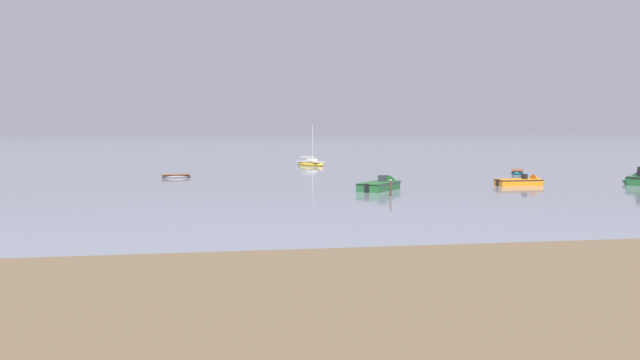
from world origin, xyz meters
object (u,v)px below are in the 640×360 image
rowboat_moored_2 (176,176)px  mooring_post_near (391,188)px  motorboat_moored_0 (383,186)px  sailboat_moored_0 (310,164)px  motorboat_moored_2 (525,183)px  rowboat_moored_1 (517,172)px

rowboat_moored_2 → mooring_post_near: 28.45m
motorboat_moored_0 → sailboat_moored_0: sailboat_moored_0 is taller
rowboat_moored_2 → motorboat_moored_2: (31.23, -15.61, 0.08)m
motorboat_moored_0 → rowboat_moored_2: size_ratio=1.66×
motorboat_moored_0 → rowboat_moored_1: bearing=-11.3°
motorboat_moored_0 → motorboat_moored_2: motorboat_moored_0 is taller
motorboat_moored_0 → rowboat_moored_2: motorboat_moored_0 is taller
rowboat_moored_2 → mooring_post_near: size_ratio=2.30×
motorboat_moored_2 → mooring_post_near: bearing=-155.0°
sailboat_moored_0 → rowboat_moored_1: size_ratio=1.48×
sailboat_moored_0 → mooring_post_near: bearing=-30.9°
rowboat_moored_1 → mooring_post_near: mooring_post_near is taller
motorboat_moored_2 → rowboat_moored_1: bearing=64.3°
sailboat_moored_0 → rowboat_moored_1: bearing=15.2°
sailboat_moored_0 → rowboat_moored_2: (-17.68, -20.46, -0.11)m
motorboat_moored_0 → sailboat_moored_0: 37.85m
rowboat_moored_1 → rowboat_moored_2: 37.91m
mooring_post_near → rowboat_moored_1: bearing=47.0°
mooring_post_near → motorboat_moored_2: bearing=27.2°
rowboat_moored_2 → mooring_post_near: mooring_post_near is taller
sailboat_moored_0 → motorboat_moored_2: 38.53m
rowboat_moored_1 → rowboat_moored_2: size_ratio=1.18×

